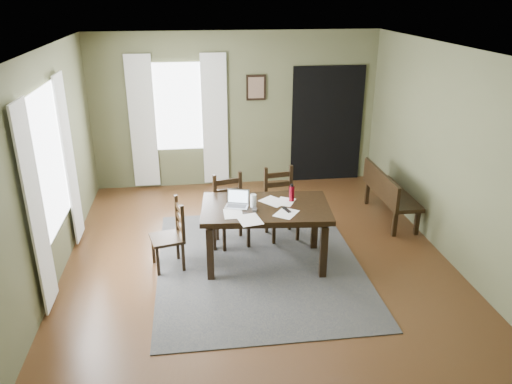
{
  "coord_description": "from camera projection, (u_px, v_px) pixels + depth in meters",
  "views": [
    {
      "loc": [
        -0.78,
        -5.61,
        3.34
      ],
      "look_at": [
        0.0,
        0.3,
        0.9
      ],
      "focal_mm": 35.0,
      "sensor_mm": 36.0,
      "label": 1
    }
  ],
  "objects": [
    {
      "name": "doorway_back",
      "position": [
        327.0,
        125.0,
        9.04
      ],
      "size": [
        1.3,
        0.03,
        2.1
      ],
      "color": "black",
      "rests_on": "ground"
    },
    {
      "name": "chair_end",
      "position": [
        171.0,
        236.0,
        6.29
      ],
      "size": [
        0.48,
        0.48,
        0.9
      ],
      "rotation": [
        0.0,
        0.0,
        -1.34
      ],
      "color": "black",
      "rests_on": "rug"
    },
    {
      "name": "water_bottle",
      "position": [
        292.0,
        193.0,
        6.36
      ],
      "size": [
        0.09,
        0.09,
        0.23
      ],
      "rotation": [
        0.0,
        0.0,
        -0.4
      ],
      "color": "maroon",
      "rests_on": "dining_table"
    },
    {
      "name": "paper_b",
      "position": [
        286.0,
        213.0,
        6.04
      ],
      "size": [
        0.36,
        0.38,
        0.0
      ],
      "primitive_type": "cube",
      "rotation": [
        0.0,
        0.0,
        -0.63
      ],
      "color": "white",
      "rests_on": "dining_table"
    },
    {
      "name": "chair_back_left",
      "position": [
        231.0,
        211.0,
        6.9
      ],
      "size": [
        0.51,
        0.51,
        0.98
      ],
      "rotation": [
        0.0,
        0.0,
        0.22
      ],
      "color": "black",
      "rests_on": "rug"
    },
    {
      "name": "curtain_back_left",
      "position": [
        143.0,
        123.0,
        8.56
      ],
      "size": [
        0.44,
        0.03,
        2.3
      ],
      "color": "silver",
      "rests_on": "ground"
    },
    {
      "name": "paper_a",
      "position": [
        233.0,
        214.0,
        6.03
      ],
      "size": [
        0.23,
        0.29,
        0.0
      ],
      "primitive_type": "cube",
      "rotation": [
        0.0,
        0.0,
        0.0
      ],
      "color": "white",
      "rests_on": "dining_table"
    },
    {
      "name": "room_shell",
      "position": [
        259.0,
        130.0,
        5.83
      ],
      "size": [
        5.02,
        6.02,
        2.71
      ],
      "color": "#595D3C",
      "rests_on": "ground"
    },
    {
      "name": "dining_table",
      "position": [
        266.0,
        213.0,
        6.29
      ],
      "size": [
        1.68,
        1.1,
        0.8
      ],
      "rotation": [
        0.0,
        0.0,
        -0.09
      ],
      "color": "black",
      "rests_on": "rug"
    },
    {
      "name": "paper_d",
      "position": [
        285.0,
        202.0,
        6.37
      ],
      "size": [
        0.31,
        0.34,
        0.0
      ],
      "primitive_type": "cube",
      "rotation": [
        0.0,
        0.0,
        -0.48
      ],
      "color": "white",
      "rests_on": "dining_table"
    },
    {
      "name": "drinking_glass",
      "position": [
        253.0,
        201.0,
        6.19
      ],
      "size": [
        0.09,
        0.09,
        0.17
      ],
      "primitive_type": "cylinder",
      "rotation": [
        0.0,
        0.0,
        0.25
      ],
      "color": "silver",
      "rests_on": "dining_table"
    },
    {
      "name": "laptop",
      "position": [
        237.0,
        202.0,
        6.25
      ],
      "size": [
        0.33,
        0.29,
        0.19
      ],
      "rotation": [
        0.0,
        0.0,
        -0.28
      ],
      "color": "#B7B7BC",
      "rests_on": "dining_table"
    },
    {
      "name": "chair_back_right",
      "position": [
        281.0,
        204.0,
        7.1
      ],
      "size": [
        0.49,
        0.5,
        1.0
      ],
      "rotation": [
        0.0,
        0.0,
        0.14
      ],
      "color": "black",
      "rests_on": "rug"
    },
    {
      "name": "tv_remote",
      "position": [
        287.0,
        210.0,
        6.12
      ],
      "size": [
        0.09,
        0.17,
        0.02
      ],
      "primitive_type": "cube",
      "rotation": [
        0.0,
        0.0,
        0.29
      ],
      "color": "black",
      "rests_on": "dining_table"
    },
    {
      "name": "paper_e",
      "position": [
        249.0,
        220.0,
        5.87
      ],
      "size": [
        0.32,
        0.38,
        0.0
      ],
      "primitive_type": "cube",
      "rotation": [
        0.0,
        0.0,
        0.19
      ],
      "color": "white",
      "rests_on": "dining_table"
    },
    {
      "name": "paper_c",
      "position": [
        274.0,
        201.0,
        6.38
      ],
      "size": [
        0.39,
        0.4,
        0.0
      ],
      "primitive_type": "cube",
      "rotation": [
        0.0,
        0.0,
        0.7
      ],
      "color": "white",
      "rests_on": "dining_table"
    },
    {
      "name": "ground",
      "position": [
        259.0,
        265.0,
        6.51
      ],
      "size": [
        5.0,
        6.0,
        0.01
      ],
      "color": "#492C16"
    },
    {
      "name": "computer_mouse",
      "position": [
        255.0,
        210.0,
        6.11
      ],
      "size": [
        0.06,
        0.09,
        0.03
      ],
      "primitive_type": "cube",
      "rotation": [
        0.0,
        0.0,
        -0.1
      ],
      "color": "#3F3F42",
      "rests_on": "dining_table"
    },
    {
      "name": "rug",
      "position": [
        259.0,
        264.0,
        6.51
      ],
      "size": [
        2.6,
        3.2,
        0.01
      ],
      "color": "#393939",
      "rests_on": "ground"
    },
    {
      "name": "window_left",
      "position": [
        49.0,
        162.0,
        5.85
      ],
      "size": [
        0.01,
        1.3,
        1.7
      ],
      "color": "white",
      "rests_on": "ground"
    },
    {
      "name": "curtain_left_near",
      "position": [
        36.0,
        210.0,
        5.19
      ],
      "size": [
        0.03,
        0.48,
        2.3
      ],
      "color": "silver",
      "rests_on": "ground"
    },
    {
      "name": "window_back",
      "position": [
        178.0,
        107.0,
        8.57
      ],
      "size": [
        1.0,
        0.01,
        1.5
      ],
      "color": "white",
      "rests_on": "ground"
    },
    {
      "name": "curtain_back_right",
      "position": [
        215.0,
        120.0,
        8.71
      ],
      "size": [
        0.44,
        0.03,
        2.3
      ],
      "color": "silver",
      "rests_on": "ground"
    },
    {
      "name": "framed_picture",
      "position": [
        256.0,
        88.0,
        8.61
      ],
      "size": [
        0.34,
        0.03,
        0.44
      ],
      "color": "black",
      "rests_on": "ground"
    },
    {
      "name": "bench",
      "position": [
        388.0,
        191.0,
        7.64
      ],
      "size": [
        0.45,
        1.39,
        0.78
      ],
      "rotation": [
        0.0,
        0.0,
        1.57
      ],
      "color": "black",
      "rests_on": "ground"
    },
    {
      "name": "curtain_left_far",
      "position": [
        69.0,
        160.0,
        6.7
      ],
      "size": [
        0.03,
        0.48,
        2.3
      ],
      "color": "silver",
      "rests_on": "ground"
    }
  ]
}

